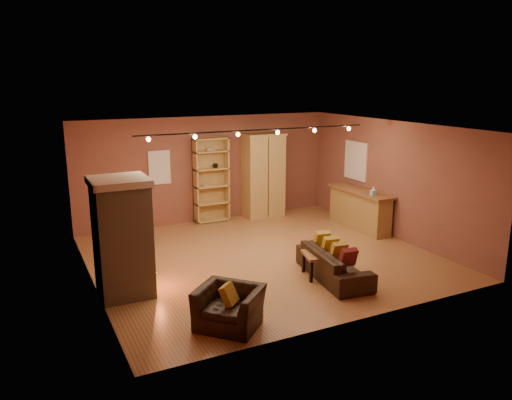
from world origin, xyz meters
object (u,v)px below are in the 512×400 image
armchair (229,301)px  bookcase (210,179)px  bar_counter (359,209)px  coffee_table (320,257)px  fireplace (123,237)px  loveseat (334,258)px  armoire (263,175)px

armchair → bookcase: bearing=118.0°
bar_counter → coffee_table: (-2.67, -2.26, -0.11)m
fireplace → armchair: size_ratio=1.87×
loveseat → armoire: bearing=-2.2°
armoire → bar_counter: 2.80m
fireplace → armoire: 5.80m
fireplace → bar_counter: size_ratio=1.02×
armoire → armchair: armoire is taller
bookcase → bar_counter: bookcase is taller
fireplace → coffee_table: (3.57, -0.85, -0.66)m
bookcase → armoire: size_ratio=0.98×
armoire → loveseat: size_ratio=1.15×
loveseat → coffee_table: size_ratio=2.66×
bar_counter → armoire: bearing=127.7°
armchair → coffee_table: 2.61m
fireplace → bar_counter: bearing=12.7°
bookcase → coffee_table: bookcase is taller
fireplace → coffee_table: bearing=-13.4°
armoire → bar_counter: (1.66, -2.15, -0.65)m
fireplace → bookcase: 4.84m
fireplace → armchair: 2.34m
bookcase → armoire: 1.51m
armoire → armchair: size_ratio=2.04×
fireplace → bar_counter: (6.24, 1.41, -0.55)m
armoire → coffee_table: (-1.01, -4.41, -0.76)m
loveseat → coffee_table: (-0.19, 0.18, 0.00)m
armoire → loveseat: bearing=-100.1°
fireplace → coffee_table: fireplace is taller
bookcase → bar_counter: size_ratio=1.08×
loveseat → coffee_table: bearing=54.5°
armoire → loveseat: 4.72m
bookcase → coffee_table: 4.67m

